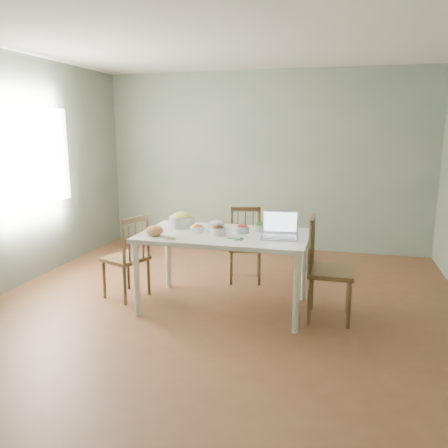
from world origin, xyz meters
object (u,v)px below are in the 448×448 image
(chair_right, at_px, (331,269))
(bowl_squash, at_px, (182,220))
(chair_far, at_px, (245,246))
(dining_table, at_px, (224,271))
(chair_left, at_px, (126,257))
(laptop, at_px, (280,226))
(bread_boule, at_px, (155,231))

(chair_right, bearing_deg, bowl_squash, 82.56)
(chair_far, bearing_deg, dining_table, -104.73)
(chair_far, relative_size, chair_left, 0.97)
(chair_left, relative_size, laptop, 2.59)
(bowl_squash, bearing_deg, chair_left, -164.34)
(chair_far, relative_size, chair_right, 0.88)
(dining_table, height_order, chair_right, chair_right)
(laptop, bearing_deg, dining_table, 168.51)
(chair_far, xyz_separation_m, chair_right, (1.04, -0.89, 0.06))
(chair_left, bearing_deg, chair_right, 109.90)
(chair_far, height_order, laptop, laptop)
(chair_far, distance_m, bowl_squash, 0.99)
(bread_boule, bearing_deg, chair_right, 8.80)
(bowl_squash, bearing_deg, bread_boule, -104.41)
(chair_left, bearing_deg, dining_table, 109.73)
(dining_table, height_order, bowl_squash, bowl_squash)
(chair_left, bearing_deg, bread_boule, 79.48)
(bowl_squash, height_order, laptop, laptop)
(bowl_squash, distance_m, laptop, 1.12)
(dining_table, bearing_deg, chair_left, 179.11)
(chair_right, bearing_deg, bread_boule, 98.40)
(chair_far, xyz_separation_m, laptop, (0.54, -0.93, 0.47))
(dining_table, distance_m, chair_left, 1.13)
(chair_right, xyz_separation_m, laptop, (-0.50, -0.04, 0.41))
(bread_boule, bearing_deg, dining_table, 23.27)
(chair_far, relative_size, bread_boule, 5.33)
(bread_boule, height_order, bowl_squash, bowl_squash)
(chair_right, relative_size, laptop, 2.83)
(chair_left, relative_size, bread_boule, 5.52)
(chair_left, xyz_separation_m, bread_boule, (0.48, -0.29, 0.38))
(laptop, bearing_deg, bowl_squash, 161.25)
(dining_table, relative_size, chair_far, 1.89)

